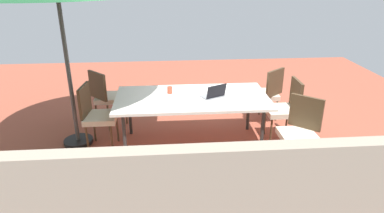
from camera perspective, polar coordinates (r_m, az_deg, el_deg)
The scene contains 9 objects.
ground_plane at distance 5.31m, azimuth 0.00°, elevation -6.26°, with size 10.00×10.00×0.02m, color #9E4C38.
dining_table at distance 5.00m, azimuth 0.00°, elevation 1.15°, with size 2.24×1.13×0.77m.
chair_northwest at distance 4.69m, azimuth 17.70°, elevation -3.81°, with size 0.58×0.59×0.98m.
chair_southeast at distance 5.85m, azimuth -14.18°, elevation 1.87°, with size 0.59×0.59×0.98m.
chair_southwest at distance 5.95m, azimuth 12.41°, elevation 2.39°, with size 0.58×0.58×0.98m.
chair_east at distance 5.17m, azimuth -15.78°, elevation -1.12°, with size 0.48×0.47×0.98m.
chair_west at distance 5.39m, azimuth 15.38°, elevation -0.06°, with size 0.46×0.46×0.98m.
laptop at distance 4.96m, azimuth 3.65°, elevation 2.05°, with size 0.40×0.36×0.21m.
cup at distance 5.11m, azimuth -3.75°, elevation 2.78°, with size 0.08×0.08×0.11m, color #CC4C33.
Camera 1 is at (0.38, 4.64, 2.55)m, focal length 31.76 mm.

